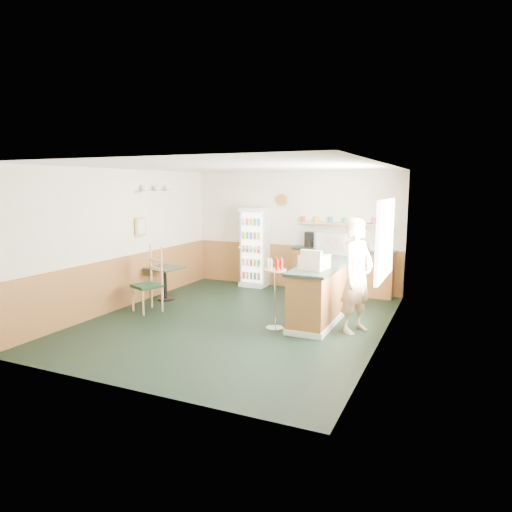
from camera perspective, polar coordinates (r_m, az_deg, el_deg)
The scene contains 13 objects.
ground at distance 8.22m, azimuth -2.36°, elevation -8.07°, with size 6.00×6.00×0.00m, color black.
room_envelope at distance 8.66m, azimuth -1.60°, elevation 3.11°, with size 5.04×6.02×2.72m.
service_counter at distance 8.61m, azimuth 8.96°, elevation -4.21°, with size 0.68×3.01×1.01m.
back_counter at distance 10.27m, azimuth 10.66°, elevation -1.64°, with size 2.24×0.42×1.69m.
drinks_fridge at distance 10.82m, azimuth -0.13°, elevation 1.11°, with size 0.62×0.53×1.87m.
display_case at distance 9.05m, azimuth 10.10°, elevation 1.44°, with size 0.83×0.43×0.47m.
cash_register at distance 7.64m, azimuth 7.31°, elevation -0.75°, with size 0.40×0.43×0.23m, color #ECE4C3.
shopkeeper at distance 7.56m, azimuth 12.50°, elevation -2.43°, with size 0.63×0.45×1.88m, color tan.
condiment_stand at distance 7.58m, azimuth 2.38°, elevation -3.43°, with size 0.38×0.38×1.18m.
newspaper_rack at distance 8.95m, azimuth 7.21°, elevation -3.55°, with size 0.09×0.42×0.50m.
cafe_table at distance 9.74m, azimuth -11.30°, elevation -2.57°, with size 0.72×0.72×0.70m.
cafe_chair at distance 8.96m, azimuth -13.11°, elevation -2.55°, with size 0.61×0.62×1.26m.
dog_doorstop at distance 8.41m, azimuth 5.00°, elevation -6.74°, with size 0.24×0.31×0.29m.
Camera 1 is at (3.53, -7.03, 2.40)m, focal length 32.00 mm.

